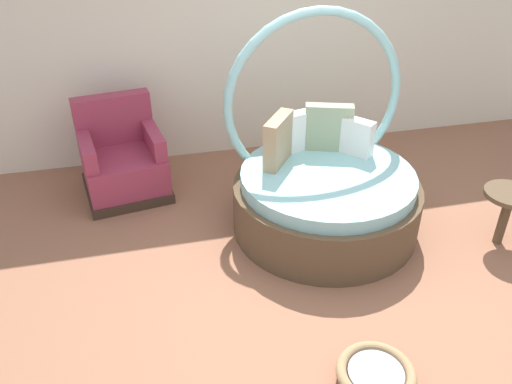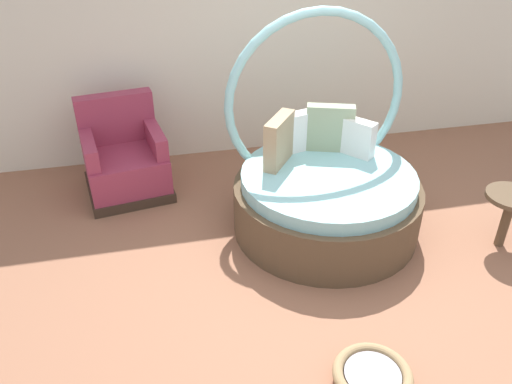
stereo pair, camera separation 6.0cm
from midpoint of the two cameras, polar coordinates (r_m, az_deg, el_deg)
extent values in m
cube|color=#936047|center=(4.26, 8.25, -9.96)|extent=(8.00, 8.00, 0.02)
cube|color=silver|center=(5.81, 0.55, 16.83)|extent=(8.00, 0.12, 2.61)
cylinder|color=brown|center=(4.71, 8.06, -1.62)|extent=(1.66, 1.66, 0.46)
cylinder|color=#8CC6CC|center=(4.56, 8.33, 1.44)|extent=(1.53, 1.53, 0.12)
torus|color=#8CC6CC|center=(4.71, 6.95, 9.81)|extent=(1.66, 0.08, 1.66)
cube|color=white|center=(4.81, 11.37, 5.92)|extent=(0.31, 0.34, 0.34)
cube|color=#93A37F|center=(4.84, 8.47, 7.00)|extent=(0.45, 0.25, 0.44)
cube|color=white|center=(4.81, 5.07, 6.64)|extent=(0.39, 0.22, 0.37)
cube|color=tan|center=(4.55, 2.94, 5.67)|extent=(0.35, 0.42, 0.44)
cube|color=#38281E|center=(5.46, -13.49, 0.57)|extent=(0.91, 0.91, 0.10)
cube|color=#99334C|center=(5.35, -13.78, 2.58)|extent=(0.87, 0.87, 0.34)
cube|color=#99334C|center=(5.45, -14.90, 7.91)|extent=(0.78, 0.28, 0.50)
cube|color=#99334C|center=(5.21, -17.62, 4.59)|extent=(0.23, 0.69, 0.22)
cube|color=#99334C|center=(5.27, -10.74, 5.90)|extent=(0.23, 0.69, 0.22)
cylinder|color=#9E7F56|center=(3.60, 13.09, -19.70)|extent=(0.44, 0.44, 0.06)
torus|color=#9E7F56|center=(3.55, 13.23, -19.05)|extent=(0.51, 0.51, 0.07)
cylinder|color=gray|center=(3.56, 13.21, -19.15)|extent=(0.36, 0.36, 0.05)
cylinder|color=brown|center=(4.95, 26.07, -3.00)|extent=(0.08, 0.08, 0.48)
camera|label=1|loc=(0.03, -89.60, 0.25)|focal=36.30mm
camera|label=2|loc=(0.03, 90.40, -0.25)|focal=36.30mm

